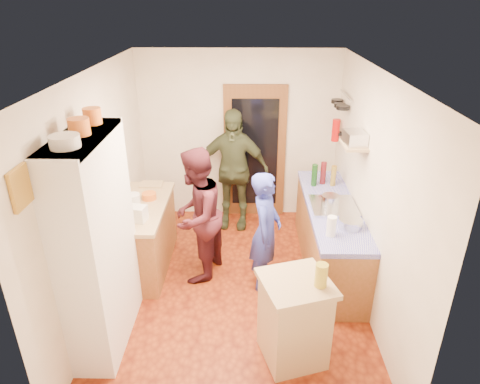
{
  "coord_description": "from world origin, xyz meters",
  "views": [
    {
      "loc": [
        0.13,
        -4.28,
        3.31
      ],
      "look_at": [
        0.05,
        0.15,
        1.23
      ],
      "focal_mm": 32.0,
      "sensor_mm": 36.0,
      "label": 1
    }
  ],
  "objects_px": {
    "right_counter_base": "(329,238)",
    "person_left": "(200,215)",
    "person_hob": "(268,233)",
    "person_back": "(233,170)",
    "hutch_body": "(98,245)",
    "island_base": "(294,322)"
  },
  "relations": [
    {
      "from": "right_counter_base",
      "to": "person_left",
      "type": "xyz_separation_m",
      "value": [
        -1.64,
        -0.2,
        0.43
      ]
    },
    {
      "from": "right_counter_base",
      "to": "person_left",
      "type": "relative_size",
      "value": 1.29
    },
    {
      "from": "person_hob",
      "to": "person_back",
      "type": "bearing_deg",
      "value": 29.04
    },
    {
      "from": "hutch_body",
      "to": "person_hob",
      "type": "height_order",
      "value": "hutch_body"
    },
    {
      "from": "person_hob",
      "to": "island_base",
      "type": "bearing_deg",
      "value": -157.01
    },
    {
      "from": "island_base",
      "to": "person_back",
      "type": "bearing_deg",
      "value": 103.94
    },
    {
      "from": "right_counter_base",
      "to": "person_left",
      "type": "distance_m",
      "value": 1.7
    },
    {
      "from": "island_base",
      "to": "person_left",
      "type": "relative_size",
      "value": 0.5
    },
    {
      "from": "right_counter_base",
      "to": "person_hob",
      "type": "height_order",
      "value": "person_hob"
    },
    {
      "from": "island_base",
      "to": "person_back",
      "type": "relative_size",
      "value": 0.47
    },
    {
      "from": "island_base",
      "to": "hutch_body",
      "type": "bearing_deg",
      "value": 171.57
    },
    {
      "from": "hutch_body",
      "to": "person_back",
      "type": "height_order",
      "value": "hutch_body"
    },
    {
      "from": "right_counter_base",
      "to": "person_back",
      "type": "height_order",
      "value": "person_back"
    },
    {
      "from": "hutch_body",
      "to": "person_left",
      "type": "xyz_separation_m",
      "value": [
        0.86,
        1.1,
        -0.25
      ]
    },
    {
      "from": "island_base",
      "to": "person_left",
      "type": "bearing_deg",
      "value": 126.68
    },
    {
      "from": "hutch_body",
      "to": "person_hob",
      "type": "bearing_deg",
      "value": 27.22
    },
    {
      "from": "right_counter_base",
      "to": "island_base",
      "type": "relative_size",
      "value": 2.56
    },
    {
      "from": "person_hob",
      "to": "person_back",
      "type": "xyz_separation_m",
      "value": [
        -0.45,
        1.52,
        0.17
      ]
    },
    {
      "from": "person_back",
      "to": "island_base",
      "type": "bearing_deg",
      "value": -68.27
    },
    {
      "from": "person_left",
      "to": "person_back",
      "type": "distance_m",
      "value": 1.34
    },
    {
      "from": "island_base",
      "to": "person_left",
      "type": "xyz_separation_m",
      "value": [
        -1.03,
        1.38,
        0.42
      ]
    },
    {
      "from": "hutch_body",
      "to": "person_back",
      "type": "distance_m",
      "value": 2.69
    }
  ]
}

